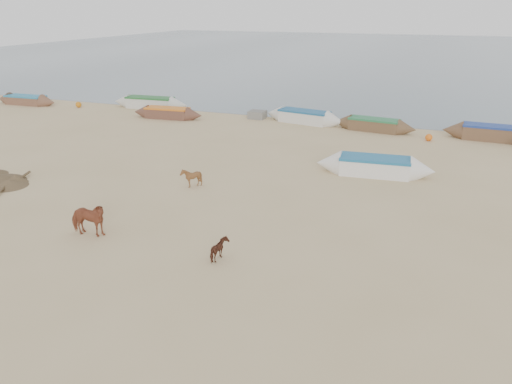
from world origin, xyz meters
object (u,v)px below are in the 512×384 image
calf_front (191,177)px  calf_right (220,250)px  near_canoe (375,166)px  cow_adult (88,219)px

calf_front → calf_right: bearing=26.1°
near_canoe → cow_adult: bearing=-133.8°
calf_right → near_canoe: bearing=-38.8°
calf_front → near_canoe: 9.14m
cow_adult → calf_right: cow_adult is taller
cow_adult → calf_front: size_ratio=1.66×
cow_adult → calf_right: bearing=-95.9°
calf_right → cow_adult: bearing=69.3°
calf_front → near_canoe: size_ratio=0.16×
calf_right → calf_front: bearing=14.1°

